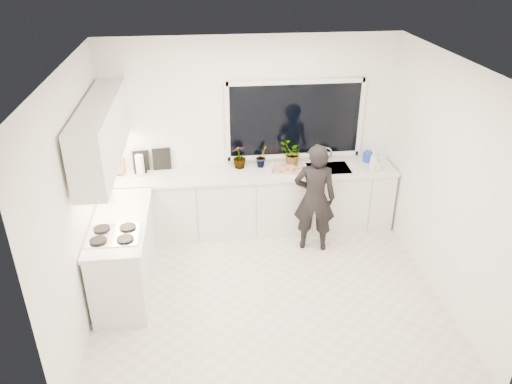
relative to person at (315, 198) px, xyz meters
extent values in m
cube|color=beige|center=(-0.74, -0.90, -0.76)|extent=(4.00, 3.50, 0.02)
cube|color=white|center=(-0.74, 0.86, 0.60)|extent=(4.00, 0.02, 2.70)
cube|color=white|center=(-2.75, -0.90, 0.60)|extent=(0.02, 3.50, 2.70)
cube|color=white|center=(1.27, -0.90, 0.60)|extent=(0.02, 3.50, 2.70)
cube|color=white|center=(-0.74, -0.90, 1.96)|extent=(4.00, 3.50, 0.02)
cube|color=black|center=(-0.14, 0.83, 0.80)|extent=(1.80, 0.02, 1.00)
cube|color=white|center=(-0.74, 0.55, -0.31)|extent=(3.92, 0.58, 0.88)
cube|color=white|center=(-2.41, -0.55, -0.31)|extent=(0.58, 1.60, 0.88)
cube|color=silver|center=(-0.74, 0.54, 0.15)|extent=(3.94, 0.62, 0.04)
cube|color=silver|center=(-2.41, -0.55, 0.15)|extent=(0.62, 1.60, 0.04)
cube|color=white|center=(-2.53, -0.20, 1.10)|extent=(0.34, 2.10, 0.70)
cube|color=silver|center=(0.31, 0.55, 0.12)|extent=(0.58, 0.42, 0.14)
cylinder|color=silver|center=(0.31, 0.75, 0.28)|extent=(0.03, 0.03, 0.22)
cube|color=black|center=(-2.43, -0.90, 0.18)|extent=(0.56, 0.48, 0.03)
imported|color=black|center=(0.00, 0.00, 0.00)|extent=(0.61, 0.47, 1.51)
cube|color=silver|center=(-0.27, 0.52, 0.18)|extent=(0.48, 0.40, 0.03)
cube|color=red|center=(-0.27, 0.52, 0.20)|extent=(0.43, 0.35, 0.01)
cylinder|color=blue|center=(0.92, 0.71, 0.23)|extent=(0.14, 0.14, 0.13)
cylinder|color=white|center=(-2.27, 0.65, 0.30)|extent=(0.14, 0.14, 0.26)
cube|color=#9A7547|center=(-2.55, 0.69, 0.28)|extent=(0.13, 0.10, 0.22)
cylinder|color=#AFAEB3|center=(-2.59, -0.10, 0.25)|extent=(0.17, 0.17, 0.16)
cube|color=black|center=(-2.26, 0.79, 0.31)|extent=(0.22, 0.03, 0.28)
cube|color=black|center=(-1.98, 0.79, 0.32)|extent=(0.25, 0.04, 0.30)
imported|color=#26662D|center=(-0.92, 0.71, 0.33)|extent=(0.24, 0.24, 0.33)
imported|color=#26662D|center=(-0.61, 0.71, 0.32)|extent=(0.21, 0.21, 0.30)
imported|color=#26662D|center=(-0.19, 0.71, 0.34)|extent=(0.38, 0.36, 0.34)
imported|color=#D8BF66|center=(0.90, 0.40, 0.32)|extent=(0.16, 0.16, 0.30)
imported|color=#D8BF66|center=(0.95, 0.40, 0.26)|extent=(0.11, 0.11, 0.19)
camera|label=1|loc=(-1.43, -5.62, 3.06)|focal=35.00mm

